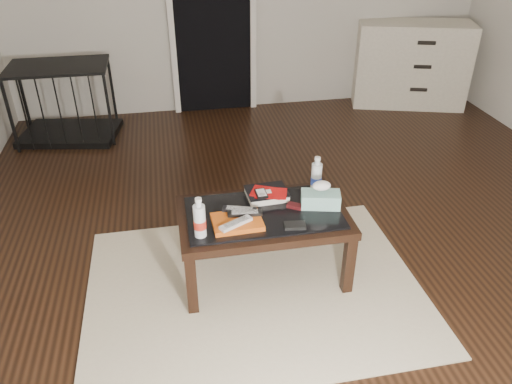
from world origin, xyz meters
The scene contains 18 objects.
ground centered at (0.00, 0.00, 0.00)m, with size 5.00×5.00×0.00m, color black.
doorway centered at (-0.40, 2.47, 1.02)m, with size 0.90×0.08×2.07m.
coffee_table centered at (-0.44, -0.39, 0.40)m, with size 1.00×0.60×0.46m.
rug centered at (-0.52, -0.53, 0.01)m, with size 2.00×1.50×0.01m, color #C1B496.
dresser centered at (1.75, 2.23, 0.45)m, with size 1.29×0.82×0.90m.
pet_crate centered at (-1.90, 2.00, 0.23)m, with size 0.99×0.75×0.71m.
magazines centered at (-0.61, -0.48, 0.48)m, with size 0.28×0.21×0.03m, color #C85212.
remote_silver centered at (-0.63, -0.53, 0.50)m, with size 0.20×0.05×0.02m, color silver.
remote_black_front centered at (-0.56, -0.44, 0.50)m, with size 0.20×0.05×0.02m, color black.
remote_black_back centered at (-0.58, -0.40, 0.50)m, with size 0.20×0.05×0.02m, color black.
textbook centered at (-0.39, -0.23, 0.48)m, with size 0.25×0.20×0.05m, color black.
dvd_mailers centered at (-0.39, -0.25, 0.51)m, with size 0.19×0.14×0.01m, color #B40C0C.
ipod centered at (-0.43, -0.28, 0.52)m, with size 0.06×0.10×0.02m, color black.
flip_phone centered at (-0.25, -0.37, 0.47)m, with size 0.09×0.05×0.02m, color black.
wallet centered at (-0.30, -0.57, 0.47)m, with size 0.12×0.07×0.02m, color black.
water_bottle_left centered at (-0.83, -0.55, 0.58)m, with size 0.07×0.07×0.24m, color silver.
water_bottle_right centered at (-0.07, -0.21, 0.58)m, with size 0.07×0.07×0.24m, color silver.
tissue_box centered at (-0.09, -0.38, 0.51)m, with size 0.23×0.12×0.09m, color teal.
Camera 1 is at (-0.94, -2.79, 2.08)m, focal length 35.00 mm.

